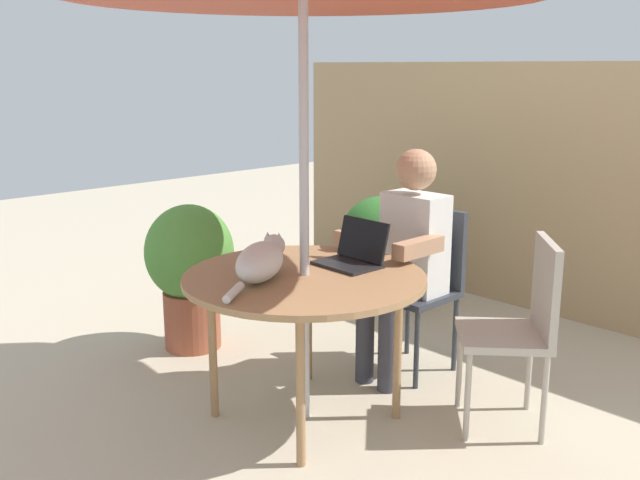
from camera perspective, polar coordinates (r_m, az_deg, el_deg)
The scene contains 10 objects.
ground_plane at distance 3.63m, azimuth -1.17°, elevation -13.77°, with size 14.00×14.00×0.00m, color #BCAD93.
fence_back at distance 5.11m, azimuth 17.85°, elevation 3.70°, with size 4.59×0.08×1.70m, color tan.
patio_table at distance 3.38m, azimuth -1.23°, elevation -3.61°, with size 1.14×1.14×0.72m.
chair_occupied at distance 4.05m, azimuth 8.17°, elevation -2.77°, with size 0.40×0.40×0.91m.
chair_empty at distance 3.47m, azimuth 15.71°, elevation -5.97°, with size 0.56×0.56×0.91m.
person_seated at distance 3.88m, azimuth 6.81°, elevation -0.85°, with size 0.48×0.48×1.25m.
laptop at distance 3.53m, azimuth 2.81°, elevation -0.94°, with size 0.31×0.26×0.21m.
cat at distance 3.29m, azimuth -4.65°, elevation -1.65°, with size 0.38×0.58×0.17m.
potted_plant_near_fence at distance 4.36m, azimuth -10.24°, elevation -2.03°, with size 0.53×0.53×0.88m.
potted_plant_by_chair at distance 5.12m, azimuth 4.83°, elevation -0.24°, with size 0.56×0.56×0.78m.
Camera 1 is at (2.38, -2.18, 1.67)m, focal length 40.47 mm.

